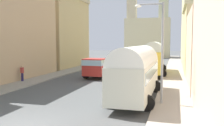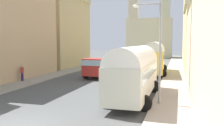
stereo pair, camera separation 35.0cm
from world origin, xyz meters
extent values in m
plane|color=#4A4C4C|center=(0.00, 27.00, 0.00)|extent=(154.00, 154.00, 0.00)
cube|color=gray|center=(-7.25, 27.00, 0.07)|extent=(2.50, 70.00, 0.14)
cube|color=gray|center=(7.25, 27.00, 0.07)|extent=(2.50, 70.00, 0.14)
cube|color=tan|center=(-10.57, 12.74, 5.20)|extent=(4.14, 13.98, 10.39)
cube|color=tan|center=(-10.91, 26.75, 5.59)|extent=(4.81, 12.06, 11.19)
cube|color=beige|center=(11.11, 13.82, 3.52)|extent=(5.23, 10.26, 7.04)
cube|color=#D3C485|center=(11.10, 25.30, 4.34)|extent=(5.20, 11.15, 8.69)
cube|color=beige|center=(11.10, 25.30, 9.08)|extent=(5.72, 11.15, 0.78)
cube|color=#D8C487|center=(10.92, 38.14, 6.97)|extent=(4.83, 14.07, 13.95)
cube|color=beige|center=(0.00, 55.74, 5.19)|extent=(11.87, 6.03, 10.38)
cube|color=beige|center=(-4.15, 54.23, 8.12)|extent=(2.42, 2.42, 16.23)
cube|color=beige|center=(4.15, 54.23, 8.12)|extent=(2.42, 2.42, 16.23)
cube|color=beige|center=(4.61, 7.06, 1.63)|extent=(2.41, 9.28, 2.26)
cylinder|color=silver|center=(4.61, 7.06, 2.76)|extent=(2.36, 9.09, 2.31)
cube|color=#99B7C6|center=(4.61, 7.06, 2.12)|extent=(2.45, 8.54, 0.72)
cylinder|color=black|center=(3.51, 9.93, 0.50)|extent=(1.00, 0.35, 1.00)
cylinder|color=black|center=(5.74, 9.92, 0.50)|extent=(1.00, 0.35, 1.00)
cylinder|color=black|center=(3.47, 4.19, 0.50)|extent=(1.00, 0.35, 1.00)
cylinder|color=black|center=(5.71, 4.18, 0.50)|extent=(1.00, 0.35, 1.00)
cube|color=yellow|center=(4.67, 21.49, 1.78)|extent=(2.75, 10.06, 2.57)
cylinder|color=silver|center=(4.67, 21.49, 3.07)|extent=(2.69, 9.86, 2.30)
cube|color=#99B7C6|center=(4.67, 21.49, 2.35)|extent=(2.76, 9.26, 0.82)
cylinder|color=black|center=(3.43, 24.53, 0.50)|extent=(1.00, 0.35, 1.00)
cylinder|color=black|center=(5.66, 24.62, 0.50)|extent=(1.00, 0.35, 1.00)
cylinder|color=black|center=(3.68, 18.35, 0.50)|extent=(1.00, 0.35, 1.00)
cylinder|color=black|center=(5.91, 18.44, 0.50)|extent=(1.00, 0.35, 1.00)
cube|color=#B22D26|center=(-1.41, 15.20, 1.40)|extent=(2.33, 2.08, 1.90)
cube|color=#99B7C6|center=(-1.41, 15.20, 1.93)|extent=(2.38, 2.16, 0.61)
cube|color=#4D413D|center=(-1.31, 18.76, 0.73)|extent=(2.41, 5.15, 0.55)
ellipsoid|color=silver|center=(-1.78, 17.36, 1.23)|extent=(0.95, 1.08, 0.47)
ellipsoid|color=#EAE6C1|center=(-1.36, 18.18, 1.22)|extent=(1.06, 0.92, 0.45)
ellipsoid|color=beige|center=(-1.82, 18.47, 1.25)|extent=(0.96, 0.82, 0.50)
ellipsoid|color=beige|center=(-1.24, 19.26, 1.63)|extent=(0.93, 0.79, 0.52)
cylinder|color=black|center=(-0.27, 15.41, 0.45)|extent=(0.90, 0.32, 0.90)
cylinder|color=black|center=(-2.54, 15.47, 0.45)|extent=(0.90, 0.32, 0.90)
cylinder|color=black|center=(-0.15, 19.67, 0.45)|extent=(0.90, 0.31, 0.90)
cylinder|color=black|center=(-2.42, 19.73, 0.45)|extent=(0.90, 0.31, 0.90)
cube|color=silver|center=(-1.37, 28.46, 0.64)|extent=(1.86, 4.11, 0.75)
cube|color=#9EB8D0|center=(-1.37, 28.46, 1.29)|extent=(1.52, 2.18, 0.55)
cylinder|color=black|center=(-0.50, 27.29, 0.30)|extent=(0.60, 0.21, 0.60)
cylinder|color=black|center=(-2.04, 27.16, 0.30)|extent=(0.60, 0.21, 0.60)
cylinder|color=black|center=(-0.70, 29.76, 0.30)|extent=(0.60, 0.21, 0.60)
cylinder|color=black|center=(-2.24, 29.64, 0.30)|extent=(0.60, 0.21, 0.60)
cube|color=silver|center=(-1.73, 35.88, 0.60)|extent=(1.71, 4.30, 0.66)
cube|color=#9BAED0|center=(-1.73, 35.88, 1.19)|extent=(1.44, 2.26, 0.52)
cylinder|color=black|center=(-0.91, 34.60, 0.30)|extent=(0.60, 0.21, 0.60)
cylinder|color=black|center=(-2.45, 34.54, 0.30)|extent=(0.60, 0.21, 0.60)
cylinder|color=black|center=(-1.02, 37.22, 0.30)|extent=(0.60, 0.21, 0.60)
cylinder|color=black|center=(-2.55, 37.16, 0.30)|extent=(0.60, 0.21, 0.60)
cube|color=#479853|center=(-1.37, 42.13, 0.63)|extent=(2.09, 4.41, 0.71)
cube|color=#98B4C1|center=(-1.37, 42.13, 1.25)|extent=(1.73, 2.34, 0.53)
cylinder|color=black|center=(-0.56, 40.74, 0.30)|extent=(0.60, 0.21, 0.60)
cylinder|color=black|center=(-2.36, 40.87, 0.30)|extent=(0.60, 0.21, 0.60)
cylinder|color=black|center=(-0.38, 43.40, 0.30)|extent=(0.60, 0.21, 0.60)
cylinder|color=black|center=(-2.17, 43.52, 0.30)|extent=(0.60, 0.21, 0.60)
cube|color=white|center=(1.73, 18.00, 0.61)|extent=(1.88, 3.99, 0.68)
cube|color=#A5B5C7|center=(1.73, 18.00, 1.20)|extent=(1.62, 2.09, 0.50)
cylinder|color=black|center=(0.86, 19.24, 0.30)|extent=(0.60, 0.21, 0.60)
cylinder|color=black|center=(2.65, 19.20, 0.30)|extent=(0.60, 0.21, 0.60)
cylinder|color=black|center=(0.80, 16.80, 0.30)|extent=(0.60, 0.21, 0.60)
cylinder|color=black|center=(2.59, 16.75, 0.30)|extent=(0.60, 0.21, 0.60)
cube|color=white|center=(1.70, 33.09, 0.63)|extent=(1.82, 3.92, 0.73)
cube|color=#8CC3C0|center=(1.70, 33.09, 1.27)|extent=(1.57, 2.05, 0.55)
cylinder|color=black|center=(0.85, 34.31, 0.30)|extent=(0.60, 0.21, 0.60)
cylinder|color=black|center=(2.59, 34.28, 0.30)|extent=(0.60, 0.21, 0.60)
cylinder|color=black|center=(0.80, 31.91, 0.30)|extent=(0.60, 0.21, 0.60)
cylinder|color=black|center=(2.55, 31.87, 0.30)|extent=(0.60, 0.21, 0.60)
cube|color=#3897C6|center=(1.59, 40.79, 0.65)|extent=(1.81, 4.21, 0.76)
cube|color=#A0BCC4|center=(1.59, 40.79, 1.28)|extent=(1.59, 2.19, 0.50)
cylinder|color=black|center=(0.69, 42.09, 0.30)|extent=(0.60, 0.21, 0.60)
cylinder|color=black|center=(2.48, 42.10, 0.30)|extent=(0.60, 0.21, 0.60)
cylinder|color=black|center=(0.71, 39.49, 0.30)|extent=(0.60, 0.21, 0.60)
cylinder|color=black|center=(2.50, 39.50, 0.30)|extent=(0.60, 0.21, 0.60)
cylinder|color=#221D49|center=(-8.06, 11.37, 0.07)|extent=(0.21, 0.21, 0.14)
cylinder|color=#221D49|center=(-8.06, 11.37, 0.57)|extent=(0.32, 0.32, 0.85)
cylinder|color=#A33732|center=(-8.06, 11.37, 1.28)|extent=(0.49, 0.49, 0.56)
sphere|color=tan|center=(-8.06, 11.37, 1.67)|extent=(0.22, 0.22, 0.22)
cylinder|color=gray|center=(6.50, 5.83, 3.39)|extent=(0.16, 0.16, 6.79)
cylinder|color=gray|center=(5.69, 5.83, 6.69)|extent=(1.63, 0.11, 0.11)
ellipsoid|color=silver|center=(4.87, 5.83, 6.59)|extent=(0.44, 0.28, 0.20)
camera|label=1|loc=(7.33, -10.31, 4.23)|focal=38.66mm
camera|label=2|loc=(7.67, -10.22, 4.23)|focal=38.66mm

